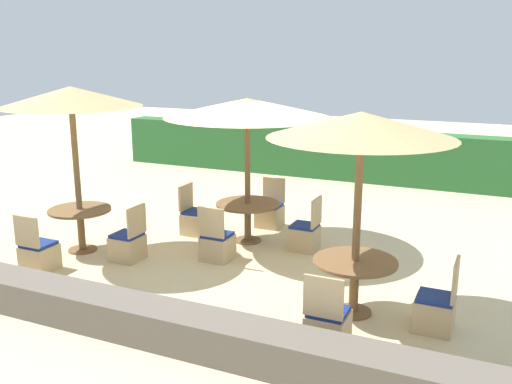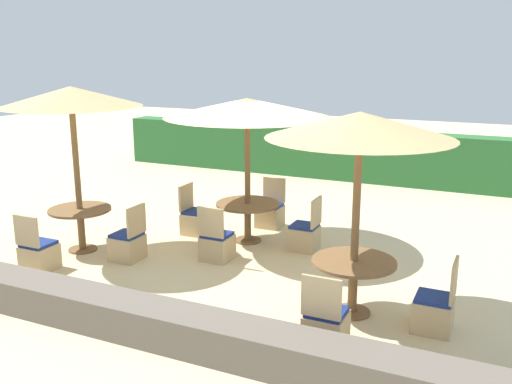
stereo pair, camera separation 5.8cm
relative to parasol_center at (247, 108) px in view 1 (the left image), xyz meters
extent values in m
plane|color=beige|center=(0.12, -0.51, -2.37)|extent=(40.00, 40.00, 0.00)
cube|color=#2D6B33|center=(0.12, 5.64, -1.71)|extent=(13.00, 0.70, 1.32)
cube|color=#6B6056|center=(0.12, -3.69, -2.15)|extent=(10.00, 0.56, 0.44)
cylinder|color=brown|center=(0.00, 0.00, -1.14)|extent=(0.10, 0.10, 2.46)
cone|color=tan|center=(0.00, 0.00, 0.01)|extent=(2.86, 2.86, 0.32)
cylinder|color=brown|center=(0.00, 0.00, -2.36)|extent=(0.48, 0.48, 0.03)
cylinder|color=brown|center=(0.00, 0.00, -2.04)|extent=(0.12, 0.12, 0.67)
cylinder|color=brown|center=(0.00, 0.00, -1.68)|extent=(1.12, 1.12, 0.04)
cube|color=tan|center=(-1.05, -0.02, -2.17)|extent=(0.46, 0.46, 0.40)
cube|color=navy|center=(-1.05, -0.02, -1.95)|extent=(0.42, 0.42, 0.05)
cube|color=tan|center=(-1.26, -0.02, -1.68)|extent=(0.04, 0.46, 0.48)
cube|color=tan|center=(1.06, 0.01, -2.17)|extent=(0.46, 0.46, 0.40)
cube|color=navy|center=(1.06, 0.01, -1.95)|extent=(0.42, 0.42, 0.05)
cube|color=tan|center=(1.27, 0.01, -1.68)|extent=(0.04, 0.46, 0.48)
cube|color=tan|center=(-0.06, -1.03, -2.17)|extent=(0.46, 0.46, 0.40)
cube|color=navy|center=(-0.06, -1.03, -1.95)|extent=(0.42, 0.42, 0.05)
cube|color=tan|center=(-0.06, -1.24, -1.68)|extent=(0.46, 0.04, 0.48)
cube|color=tan|center=(0.02, 0.96, -2.17)|extent=(0.46, 0.46, 0.40)
cube|color=navy|center=(0.02, 0.96, -1.95)|extent=(0.42, 0.42, 0.05)
cube|color=tan|center=(0.02, 1.17, -1.68)|extent=(0.46, 0.04, 0.48)
cylinder|color=brown|center=(-2.37, -1.61, -1.03)|extent=(0.10, 0.10, 2.69)
cone|color=tan|center=(-2.37, -1.61, 0.24)|extent=(2.27, 2.27, 0.32)
cylinder|color=brown|center=(-2.37, -1.61, -2.36)|extent=(0.48, 0.48, 0.03)
cylinder|color=brown|center=(-2.37, -1.61, -2.02)|extent=(0.12, 0.12, 0.70)
cylinder|color=brown|center=(-2.37, -1.61, -1.65)|extent=(1.04, 1.04, 0.04)
cube|color=tan|center=(-2.36, -2.58, -2.17)|extent=(0.46, 0.46, 0.40)
cube|color=navy|center=(-2.36, -2.58, -1.95)|extent=(0.42, 0.42, 0.05)
cube|color=tan|center=(-2.36, -2.79, -1.68)|extent=(0.46, 0.04, 0.48)
cube|color=tan|center=(-1.39, -1.65, -2.17)|extent=(0.46, 0.46, 0.40)
cube|color=navy|center=(-1.39, -1.65, -1.95)|extent=(0.42, 0.42, 0.05)
cube|color=tan|center=(-1.18, -1.65, -1.68)|extent=(0.04, 0.46, 0.48)
cylinder|color=brown|center=(2.47, -2.02, -1.10)|extent=(0.10, 0.10, 2.54)
cone|color=tan|center=(2.47, -2.02, 0.09)|extent=(2.31, 2.31, 0.32)
cylinder|color=brown|center=(2.47, -2.02, -2.36)|extent=(0.48, 0.48, 0.03)
cylinder|color=brown|center=(2.47, -2.02, -2.03)|extent=(0.12, 0.12, 0.69)
cylinder|color=brown|center=(2.47, -2.02, -1.66)|extent=(1.08, 1.08, 0.04)
cube|color=tan|center=(2.42, -2.97, -2.17)|extent=(0.46, 0.46, 0.40)
cube|color=navy|center=(2.42, -2.97, -1.95)|extent=(0.42, 0.42, 0.05)
cube|color=tan|center=(2.42, -3.18, -1.68)|extent=(0.46, 0.04, 0.48)
cube|color=tan|center=(3.49, -2.06, -2.17)|extent=(0.46, 0.46, 0.40)
cube|color=navy|center=(3.49, -2.06, -1.95)|extent=(0.42, 0.42, 0.05)
cube|color=tan|center=(3.70, -2.06, -1.68)|extent=(0.04, 0.46, 0.48)
camera|label=1|loc=(4.15, -8.78, 0.98)|focal=40.00mm
camera|label=2|loc=(4.20, -8.76, 0.98)|focal=40.00mm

